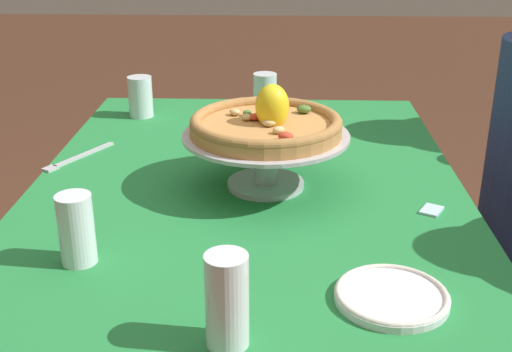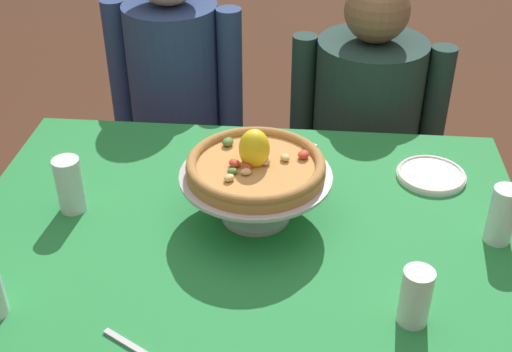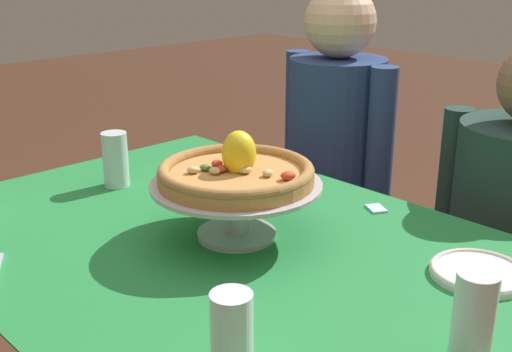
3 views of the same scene
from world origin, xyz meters
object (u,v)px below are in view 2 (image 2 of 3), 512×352
at_px(water_glass_front_right, 415,300).
at_px(diner_left, 178,125).
at_px(pizza_stand, 256,186).
at_px(sugar_packet, 307,146).
at_px(side_plate, 431,175).
at_px(water_glass_side_right, 501,216).
at_px(diner_right, 363,149).
at_px(pizza, 256,165).
at_px(water_glass_side_left, 70,187).

relative_size(water_glass_front_right, diner_left, 0.10).
distance_m(pizza_stand, diner_left, 0.84).
bearing_deg(sugar_packet, side_plate, -21.61).
height_order(side_plate, diner_left, diner_left).
distance_m(side_plate, sugar_packet, 0.35).
xyz_separation_m(water_glass_front_right, diner_left, (-0.67, 1.04, -0.23)).
relative_size(water_glass_side_right, sugar_packet, 2.77).
height_order(sugar_packet, diner_right, diner_right).
distance_m(pizza_stand, sugar_packet, 0.36).
bearing_deg(sugar_packet, water_glass_front_right, -70.95).
bearing_deg(water_glass_side_right, pizza, 176.15).
height_order(pizza, water_glass_side_left, pizza).
bearing_deg(diner_right, water_glass_side_left, -136.65).
bearing_deg(diner_left, side_plate, -34.19).
relative_size(side_plate, sugar_packet, 3.53).
bearing_deg(side_plate, pizza, -155.08).
xyz_separation_m(water_glass_front_right, sugar_packet, (-0.22, 0.64, -0.05)).
relative_size(pizza_stand, sugar_packet, 7.00).
bearing_deg(water_glass_side_right, diner_left, 139.26).
relative_size(pizza_stand, water_glass_side_right, 2.53).
xyz_separation_m(sugar_packet, diner_left, (-0.45, 0.40, -0.18)).
height_order(side_plate, sugar_packet, side_plate).
bearing_deg(diner_right, water_glass_side_right, -70.98).
bearing_deg(water_glass_side_right, pizza_stand, 176.27).
bearing_deg(water_glass_side_left, water_glass_front_right, -21.06).
relative_size(water_glass_side_right, side_plate, 0.79).
bearing_deg(diner_left, sugar_packet, -41.44).
distance_m(water_glass_side_left, diner_right, 1.05).
bearing_deg(sugar_packet, water_glass_side_right, -40.01).
xyz_separation_m(water_glass_side_left, side_plate, (0.87, 0.22, -0.05)).
bearing_deg(side_plate, diner_left, 145.81).
xyz_separation_m(pizza, sugar_packet, (0.11, 0.33, -0.14)).
xyz_separation_m(pizza, diner_left, (-0.34, 0.73, -0.32)).
height_order(pizza, water_glass_front_right, pizza).
xyz_separation_m(side_plate, diner_left, (-0.77, 0.52, -0.18)).
distance_m(water_glass_front_right, side_plate, 0.52).
bearing_deg(water_glass_side_left, pizza_stand, 1.58).
height_order(water_glass_side_right, diner_right, diner_right).
relative_size(pizza, diner_right, 0.28).
bearing_deg(pizza_stand, diner_left, 114.86).
relative_size(pizza_stand, pizza, 1.11).
xyz_separation_m(pizza_stand, pizza, (-0.00, 0.00, 0.06)).
height_order(water_glass_side_left, side_plate, water_glass_side_left).
relative_size(water_glass_side_left, side_plate, 0.79).
xyz_separation_m(pizza_stand, sugar_packet, (0.11, 0.33, -0.08)).
bearing_deg(diner_left, pizza_stand, -65.14).
distance_m(pizza_stand, pizza, 0.06).
bearing_deg(diner_right, pizza_stand, -113.66).
height_order(sugar_packet, diner_left, diner_left).
height_order(water_glass_front_right, water_glass_side_right, water_glass_side_right).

